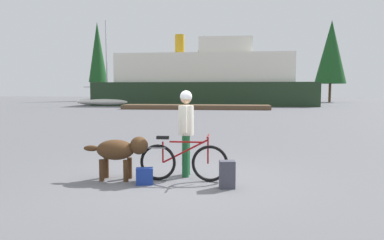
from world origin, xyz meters
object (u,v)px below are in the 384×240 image
at_px(handbag_pannier, 145,176).
at_px(sailboat_moored, 107,101).
at_px(dog, 120,150).
at_px(ferry_boat, 206,81).
at_px(bicycle, 183,161).
at_px(backpack, 227,174).
at_px(person_cyclist, 186,124).

distance_m(handbag_pannier, sailboat_moored, 34.01).
bearing_deg(dog, ferry_boat, 91.53).
xyz_separation_m(handbag_pannier, ferry_boat, (-1.51, 35.25, 2.68)).
bearing_deg(sailboat_moored, ferry_boat, 18.16).
xyz_separation_m(bicycle, backpack, (0.88, -0.41, -0.14)).
xyz_separation_m(backpack, handbag_pannier, (-1.57, 0.07, -0.10)).
bearing_deg(person_cyclist, bicycle, -90.54).
relative_size(dog, ferry_boat, 0.05).
xyz_separation_m(bicycle, dog, (-1.27, -0.05, 0.21)).
xyz_separation_m(bicycle, handbag_pannier, (-0.70, -0.34, -0.23)).
height_order(person_cyclist, handbag_pannier, person_cyclist).
bearing_deg(ferry_boat, person_cyclist, -86.34).
distance_m(backpack, handbag_pannier, 1.58).
bearing_deg(person_cyclist, handbag_pannier, -131.97).
xyz_separation_m(backpack, ferry_boat, (-3.08, 35.32, 2.58)).
bearing_deg(bicycle, sailboat_moored, 112.35).
distance_m(person_cyclist, ferry_boat, 34.59).
xyz_separation_m(person_cyclist, sailboat_moored, (-12.92, 30.96, -0.58)).
bearing_deg(person_cyclist, backpack, -44.12).
relative_size(dog, handbag_pannier, 4.15).
relative_size(bicycle, dog, 1.33).
distance_m(ferry_boat, sailboat_moored, 11.51).
height_order(person_cyclist, sailboat_moored, sailboat_moored).
xyz_separation_m(dog, ferry_boat, (-0.93, 34.96, 2.24)).
bearing_deg(person_cyclist, dog, -159.16).
distance_m(bicycle, person_cyclist, 0.82).
relative_size(dog, sailboat_moored, 0.14).
bearing_deg(dog, bicycle, 2.18).
relative_size(person_cyclist, dog, 1.35).
height_order(dog, backpack, dog).
bearing_deg(backpack, bicycle, 154.89).
xyz_separation_m(person_cyclist, backpack, (0.87, -0.85, -0.84)).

